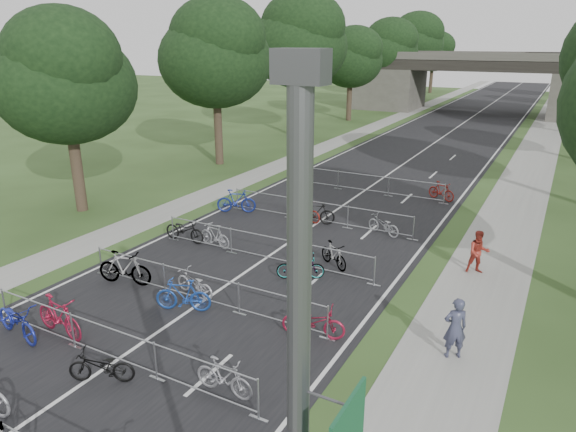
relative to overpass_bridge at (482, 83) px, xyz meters
name	(u,v)px	position (x,y,z in m)	size (l,w,h in m)	color
road	(451,131)	(0.00, -15.00, -3.53)	(11.00, 140.00, 0.01)	black
sidewalk_right	(543,138)	(8.00, -15.00, -3.53)	(3.00, 140.00, 0.01)	gray
sidewalk_left	(377,125)	(-7.50, -15.00, -3.53)	(2.00, 140.00, 0.01)	gray
lane_markings	(451,131)	(0.00, -15.00, -3.53)	(0.12, 140.00, 0.00)	silver
overpass_bridge	(482,83)	(0.00, 0.00, 0.00)	(31.00, 8.00, 7.05)	#484740
tree_left_0	(65,80)	(-11.39, -49.07, 2.96)	(6.72, 6.72, 10.25)	#33261C
tree_left_1	(216,56)	(-11.39, -37.07, 3.77)	(7.56, 7.56, 11.53)	#33261C
tree_left_2	(299,43)	(-11.39, -25.07, 4.58)	(8.40, 8.40, 12.81)	#33261C
tree_left_3	(351,59)	(-11.39, -13.07, 2.96)	(6.72, 6.72, 10.25)	#33261C
tree_left_4	(388,49)	(-11.39, -1.07, 3.77)	(7.56, 7.56, 11.53)	#33261C
tree_left_5	(415,42)	(-11.39, 10.93, 4.58)	(8.40, 8.40, 12.81)	#33261C
tree_left_6	(434,52)	(-11.39, 22.93, 2.96)	(6.72, 6.72, 10.25)	#33261C
barrier_row_2	(112,345)	(0.00, -57.80, -2.99)	(9.70, 0.08, 1.10)	#9FA2A7
barrier_row_3	(200,288)	(0.00, -54.00, -2.99)	(9.70, 0.08, 1.10)	#9FA2A7
barrier_row_4	(263,247)	(0.00, -50.00, -2.99)	(9.70, 0.08, 1.10)	#9FA2A7
barrier_row_5	(318,212)	(0.00, -45.00, -2.99)	(9.70, 0.08, 1.10)	#9FA2A7
barrier_row_6	(363,183)	(0.00, -39.00, -2.99)	(9.70, 0.08, 1.10)	#9FA2A7
bike_8	(17,321)	(-3.37, -58.23, -2.97)	(0.74, 2.13, 1.12)	navy
bike_9	(59,317)	(-2.39, -57.56, -2.91)	(0.58, 2.07, 1.24)	maroon
bike_10	(101,367)	(0.39, -58.55, -3.09)	(0.59, 1.70, 0.89)	black
bike_11	(224,377)	(3.40, -57.45, -3.04)	(0.46, 1.63, 0.98)	gray
bike_12	(125,268)	(-3.22, -54.16, -2.91)	(0.58, 2.07, 1.24)	#9FA2A7
bike_13	(194,284)	(-0.50, -53.68, -3.09)	(0.59, 1.69, 0.89)	#A5A5AD
bike_14	(183,295)	(-0.16, -54.68, -2.98)	(0.52, 1.84, 1.10)	#1C439C
bike_15	(313,322)	(4.18, -54.06, -3.04)	(0.66, 1.89, 0.99)	maroon
bike_16	(185,230)	(-4.02, -49.91, -3.01)	(0.70, 2.00, 1.05)	black
bike_17	(215,236)	(-2.51, -49.77, -3.03)	(0.47, 1.67, 1.01)	#9C9DA3
bike_18	(300,267)	(2.06, -50.78, -3.07)	(0.61, 1.76, 0.92)	#9FA2A7
bike_19	(334,255)	(2.70, -49.24, -3.04)	(0.46, 1.64, 0.98)	#9FA2A7
bike_20	(236,201)	(-4.30, -45.53, -2.94)	(0.56, 1.99, 1.19)	navy
bike_21	(304,211)	(-0.70, -45.02, -3.03)	(0.66, 1.90, 1.00)	maroon
bike_22	(315,213)	(-0.02, -45.24, -2.97)	(0.53, 1.86, 1.12)	black
bike_23	(383,225)	(3.24, -44.97, -3.08)	(0.60, 1.72, 0.90)	#B9BAC2
bike_27	(441,191)	(4.30, -38.38, -3.03)	(0.47, 1.67, 1.00)	maroon
pedestrian_a	(455,328)	(7.98, -53.14, -2.64)	(0.65, 0.43, 1.78)	#35374F
pedestrian_b	(478,252)	(7.62, -47.16, -2.71)	(0.80, 0.62, 1.65)	#9F2E22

